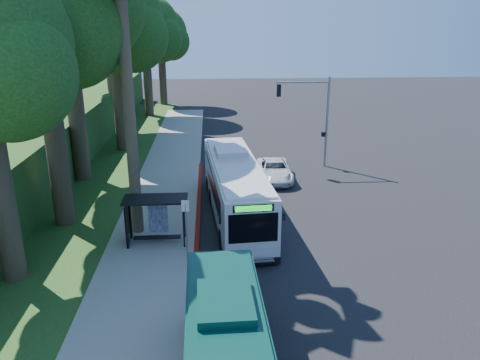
{
  "coord_description": "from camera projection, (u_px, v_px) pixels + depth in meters",
  "views": [
    {
      "loc": [
        -4.17,
        -25.0,
        10.94
      ],
      "look_at": [
        -2.49,
        1.0,
        2.05
      ],
      "focal_mm": 35.0,
      "sensor_mm": 36.0,
      "label": 1
    }
  ],
  "objects": [
    {
      "name": "white_bus",
      "position": [
        235.0,
        187.0,
        27.09
      ],
      "size": [
        3.58,
        12.45,
        3.66
      ],
      "rotation": [
        0.0,
        0.0,
        0.08
      ],
      "color": "silver",
      "rests_on": "ground"
    },
    {
      "name": "red_curb",
      "position": [
        196.0,
        251.0,
        23.29
      ],
      "size": [
        0.25,
        30.0,
        0.13
      ],
      "primitive_type": "cube",
      "color": "maroon",
      "rests_on": "ground"
    },
    {
      "name": "sidewalk",
      "position": [
        158.0,
        220.0,
        26.93
      ],
      "size": [
        4.5,
        70.0,
        0.12
      ],
      "primitive_type": "cube",
      "color": "gray",
      "rests_on": "ground"
    },
    {
      "name": "bus_shelter",
      "position": [
        151.0,
        211.0,
        23.67
      ],
      "size": [
        3.2,
        1.51,
        2.55
      ],
      "color": "black",
      "rests_on": "ground"
    },
    {
      "name": "tree_3",
      "position": [
        108.0,
        10.0,
        45.34
      ],
      "size": [
        10.08,
        9.6,
        17.28
      ],
      "color": "#382B1E",
      "rests_on": "ground"
    },
    {
      "name": "pickup",
      "position": [
        274.0,
        170.0,
        33.8
      ],
      "size": [
        2.49,
        5.17,
        1.42
      ],
      "primitive_type": "imported",
      "rotation": [
        0.0,
        0.0,
        -0.03
      ],
      "color": "silver",
      "rests_on": "ground"
    },
    {
      "name": "tree_5",
      "position": [
        161.0,
        37.0,
        61.64
      ],
      "size": [
        7.35,
        7.0,
        12.86
      ],
      "color": "#382B1E",
      "rests_on": "ground"
    },
    {
      "name": "grass_verge",
      "position": [
        80.0,
        193.0,
        31.32
      ],
      "size": [
        8.0,
        70.0,
        0.06
      ],
      "primitive_type": "cube",
      "color": "#234719",
      "rests_on": "ground"
    },
    {
      "name": "tree_2",
      "position": [
        114.0,
        27.0,
        38.39
      ],
      "size": [
        8.82,
        8.4,
        15.12
      ],
      "color": "#382B1E",
      "rests_on": "ground"
    },
    {
      "name": "traffic_signal_pole",
      "position": [
        314.0,
        111.0,
        35.65
      ],
      "size": [
        4.1,
        0.3,
        7.0
      ],
      "color": "gray",
      "rests_on": "ground"
    },
    {
      "name": "stop_sign_pole",
      "position": [
        186.0,
        222.0,
        21.67
      ],
      "size": [
        0.35,
        0.06,
        3.17
      ],
      "color": "gray",
      "rests_on": "ground"
    },
    {
      "name": "tree_4",
      "position": [
        146.0,
        32.0,
        53.77
      ],
      "size": [
        8.4,
        8.0,
        14.14
      ],
      "color": "#382B1E",
      "rests_on": "ground"
    },
    {
      "name": "ground",
      "position": [
        283.0,
        218.0,
        27.4
      ],
      "size": [
        140.0,
        140.0,
        0.0
      ],
      "primitive_type": "plane",
      "color": "black",
      "rests_on": "ground"
    },
    {
      "name": "tree_0",
      "position": [
        41.0,
        15.0,
        23.01
      ],
      "size": [
        8.4,
        8.0,
        15.7
      ],
      "color": "#382B1E",
      "rests_on": "ground"
    }
  ]
}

